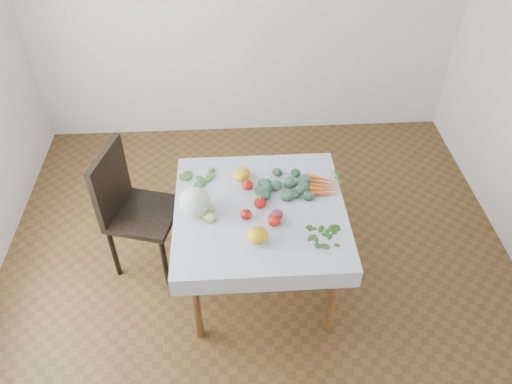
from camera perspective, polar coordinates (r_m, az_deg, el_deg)
ground at (r=3.85m, az=0.40°, el=-10.00°), size 4.00×4.00×0.00m
back_wall at (r=4.66m, az=-1.24°, el=21.05°), size 4.00×0.04×2.70m
table at (r=3.35m, az=0.45°, el=-3.17°), size 1.00×1.00×0.75m
tablecloth at (r=3.28m, az=0.46°, el=-1.95°), size 1.12×1.12×0.01m
chair at (r=3.68m, az=-14.23°, el=-1.25°), size 0.57×0.57×1.02m
cabbage at (r=3.22m, az=-7.01°, el=-1.10°), size 0.24×0.24×0.18m
tomato_a at (r=3.27m, az=0.45°, el=-1.26°), size 0.10×0.10×0.07m
tomato_b at (r=3.40m, az=-0.95°, el=0.80°), size 0.09×0.09×0.07m
tomato_c at (r=3.15m, az=2.09°, el=-3.28°), size 0.08×0.08×0.07m
tomato_d at (r=3.20m, az=-1.13°, el=-2.57°), size 0.09×0.09×0.07m
heirloom_back at (r=3.47m, az=-1.68°, el=2.05°), size 0.14×0.14×0.09m
heirloom_front at (r=3.05m, az=0.20°, el=-4.95°), size 0.16×0.16×0.09m
onion_a at (r=3.17m, az=2.02°, el=-3.01°), size 0.09×0.09×0.07m
onion_b at (r=3.19m, az=2.40°, el=-2.59°), size 0.09×0.09×0.07m
tomatillo_cluster at (r=3.22m, az=-5.51°, el=-2.47°), size 0.18×0.13×0.05m
carrot_bunch at (r=3.45m, az=7.74°, el=0.69°), size 0.23×0.23×0.03m
kale_bunch at (r=3.43m, az=3.01°, el=0.97°), size 0.39×0.29×0.05m
basil_bunch at (r=3.13m, az=7.72°, el=-4.98°), size 0.23×0.17×0.01m
dill_bunch at (r=3.52m, az=-6.81°, el=1.68°), size 0.24×0.20×0.03m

